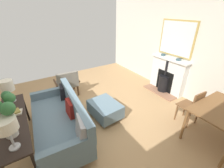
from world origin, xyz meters
TOP-DOWN VIEW (x-y plane):
  - ground_plane at (0.00, 0.00)m, footprint 5.42×6.00m
  - wall_left at (-2.71, 0.00)m, footprint 0.12×6.00m
  - fireplace at (-2.51, 0.12)m, footprint 0.57×1.24m
  - mirror_over_mantel at (-2.62, 0.12)m, footprint 0.04×1.08m
  - mantel_bowl_near at (-2.53, -0.17)m, footprint 0.13×0.13m
  - mantel_bowl_far at (-2.53, 0.37)m, footprint 0.15×0.15m
  - sofa at (0.84, 0.23)m, footprint 1.03×2.03m
  - ottoman at (-0.20, 0.23)m, footprint 0.65×0.82m
  - armchair_accent at (0.24, -1.26)m, footprint 0.70×0.61m
  - console_table at (1.58, 0.21)m, footprint 0.39×1.77m
  - table_lamp_near_end at (1.58, -0.45)m, footprint 0.23×0.23m
  - table_lamp_far_end at (1.58, 0.88)m, footprint 0.27×0.27m
  - potted_plant at (1.58, 0.65)m, footprint 0.35×0.53m
  - book_stack at (1.57, 0.04)m, footprint 0.29×0.21m
  - dining_table at (-1.71, 2.03)m, footprint 1.19×0.85m
  - dining_chair_near_fireplace at (-1.71, 1.47)m, footprint 0.42×0.42m

SIDE VIEW (x-z plane):
  - ground_plane at x=0.00m, z-range -0.01..0.00m
  - ottoman at x=-0.20m, z-range 0.04..0.44m
  - sofa at x=0.84m, z-range -0.07..0.78m
  - armchair_accent at x=0.24m, z-range 0.05..0.86m
  - fireplace at x=-2.51m, z-range -0.06..1.04m
  - dining_chair_near_fireplace at x=-1.71m, z-range 0.08..0.94m
  - console_table at x=1.58m, z-range 0.28..1.00m
  - dining_table at x=-1.71m, z-range 0.29..1.05m
  - book_stack at x=1.57m, z-range 0.72..0.78m
  - table_lamp_near_end at x=1.58m, z-range 0.83..1.29m
  - table_lamp_far_end at x=1.58m, z-range 0.86..1.35m
  - mantel_bowl_far at x=-2.53m, z-range 1.10..1.13m
  - mantel_bowl_near at x=-2.53m, z-range 1.10..1.15m
  - potted_plant at x=1.58m, z-range 0.86..1.54m
  - wall_left at x=-2.71m, z-range 0.00..2.82m
  - mirror_over_mantel at x=-2.62m, z-range 1.15..2.14m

